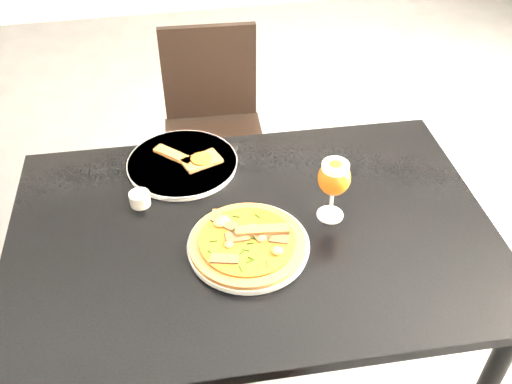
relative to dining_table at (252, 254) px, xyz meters
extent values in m
plane|color=#5A5A5D|center=(0.08, 0.11, -0.66)|extent=(6.00, 6.00, 0.00)
cube|color=black|center=(0.00, 0.00, 0.08)|extent=(1.23, 0.84, 0.03)
cylinder|color=black|center=(-0.53, 0.36, -0.30)|extent=(0.05, 0.05, 0.72)
cylinder|color=black|center=(0.55, 0.32, -0.30)|extent=(0.05, 0.05, 0.72)
cube|color=black|center=(0.01, 0.82, -0.25)|extent=(0.41, 0.41, 0.04)
cylinder|color=black|center=(-0.16, 0.68, -0.46)|extent=(0.03, 0.03, 0.40)
cylinder|color=black|center=(0.15, 0.66, -0.46)|extent=(0.03, 0.03, 0.40)
cylinder|color=black|center=(-0.14, 0.99, -0.46)|extent=(0.03, 0.03, 0.40)
cylinder|color=black|center=(0.17, 0.97, -0.46)|extent=(0.03, 0.03, 0.40)
cube|color=black|center=(0.02, 1.00, -0.02)|extent=(0.37, 0.05, 0.39)
cylinder|color=white|center=(-0.02, -0.06, 0.10)|extent=(0.39, 0.39, 0.02)
cylinder|color=brown|center=(-0.02, -0.07, 0.11)|extent=(0.28, 0.28, 0.01)
cylinder|color=#B5460F|center=(-0.02, -0.07, 0.12)|extent=(0.23, 0.23, 0.01)
cube|color=#4E3522|center=(0.01, -0.07, 0.13)|extent=(0.06, 0.03, 0.00)
cube|color=#4E3522|center=(-0.01, -0.02, 0.13)|extent=(0.04, 0.06, 0.00)
cube|color=#4E3522|center=(-0.08, -0.03, 0.13)|extent=(0.06, 0.05, 0.00)
cube|color=#4E3522|center=(-0.05, -0.09, 0.13)|extent=(0.06, 0.05, 0.00)
cube|color=#4E3522|center=(-0.01, -0.12, 0.13)|extent=(0.04, 0.06, 0.00)
ellipsoid|color=gold|center=(-0.01, -0.06, 0.13)|extent=(0.03, 0.03, 0.01)
ellipsoid|color=gold|center=(-0.01, 0.00, 0.13)|extent=(0.03, 0.03, 0.01)
ellipsoid|color=gold|center=(-0.04, -0.05, 0.13)|extent=(0.03, 0.03, 0.01)
ellipsoid|color=gold|center=(-0.09, -0.07, 0.13)|extent=(0.03, 0.03, 0.01)
ellipsoid|color=gold|center=(-0.04, -0.08, 0.13)|extent=(0.03, 0.03, 0.01)
ellipsoid|color=gold|center=(0.00, -0.13, 0.13)|extent=(0.03, 0.03, 0.01)
ellipsoid|color=gold|center=(-0.01, -0.08, 0.13)|extent=(0.03, 0.03, 0.01)
cube|color=#17420B|center=(-0.02, -0.05, 0.12)|extent=(0.01, 0.02, 0.00)
cube|color=#17420B|center=(-0.03, -0.02, 0.12)|extent=(0.00, 0.02, 0.00)
cube|color=#17420B|center=(-0.06, 0.00, 0.12)|extent=(0.01, 0.02, 0.00)
cube|color=#17420B|center=(-0.05, -0.05, 0.12)|extent=(0.02, 0.01, 0.00)
cube|color=#17420B|center=(-0.08, -0.05, 0.12)|extent=(0.02, 0.01, 0.00)
cube|color=#17420B|center=(-0.04, -0.07, 0.12)|extent=(0.02, 0.01, 0.00)
cube|color=#17420B|center=(-0.06, -0.09, 0.12)|extent=(0.02, 0.01, 0.00)
cube|color=#17420B|center=(-0.06, -0.13, 0.12)|extent=(0.01, 0.02, 0.00)
cube|color=#17420B|center=(-0.03, -0.10, 0.12)|extent=(0.01, 0.02, 0.00)
cube|color=#17420B|center=(-0.01, -0.13, 0.12)|extent=(0.01, 0.02, 0.00)
cube|color=#17420B|center=(-0.01, -0.08, 0.12)|extent=(0.01, 0.02, 0.00)
cube|color=#17420B|center=(0.02, -0.09, 0.12)|extent=(0.02, 0.01, 0.00)
cube|color=#17420B|center=(0.05, -0.07, 0.12)|extent=(0.02, 0.00, 0.00)
cube|color=#17420B|center=(0.00, -0.06, 0.12)|extent=(0.02, 0.01, 0.00)
cube|color=#17420B|center=(0.02, -0.03, 0.12)|extent=(0.02, 0.01, 0.00)
cube|color=brown|center=(0.02, -0.07, 0.13)|extent=(0.13, 0.04, 0.01)
cylinder|color=white|center=(-0.14, 0.29, 0.10)|extent=(0.36, 0.36, 0.02)
cube|color=brown|center=(-0.17, 0.31, 0.11)|extent=(0.11, 0.11, 0.01)
cube|color=brown|center=(-0.09, 0.27, 0.11)|extent=(0.12, 0.10, 0.01)
cylinder|color=#B5460F|center=(-0.09, 0.27, 0.12)|extent=(0.06, 0.06, 0.00)
cube|color=brown|center=(-0.04, 0.06, 0.09)|extent=(0.10, 0.04, 0.01)
cylinder|color=beige|center=(-0.27, 0.15, 0.11)|extent=(0.05, 0.05, 0.04)
cylinder|color=gold|center=(-0.27, 0.15, 0.12)|extent=(0.05, 0.05, 0.01)
cylinder|color=silver|center=(0.20, 0.01, 0.09)|extent=(0.07, 0.07, 0.00)
cylinder|color=silver|center=(0.20, 0.01, 0.13)|extent=(0.01, 0.01, 0.07)
ellipsoid|color=#A75410|center=(0.20, 0.01, 0.21)|extent=(0.08, 0.08, 0.09)
cylinder|color=white|center=(0.20, 0.01, 0.25)|extent=(0.07, 0.07, 0.02)
camera|label=1|loc=(-0.19, -0.99, 1.08)|focal=40.00mm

